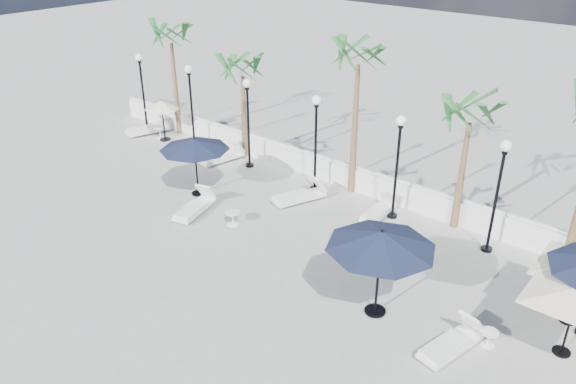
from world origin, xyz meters
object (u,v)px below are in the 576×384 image
Objects in this scene: lounger_0 at (148,128)px; lounger_5 at (451,343)px; parasol_navy_left at (194,144)px; parasol_navy_mid at (381,240)px; lounger_3 at (300,195)px; lounger_4 at (378,211)px; lounger_1 at (222,156)px; lounger_2 at (195,207)px; parasol_cream_small at (162,105)px.

lounger_5 is at bearing 3.39° from lounger_0.
parasol_navy_left is 0.90× the size of parasol_navy_mid.
lounger_3 is at bearing 30.53° from parasol_navy_left.
parasol_navy_mid reaches higher than lounger_4.
lounger_1 is 5.05m from lounger_3.
parasol_navy_mid reaches higher than lounger_1.
lounger_0 reaches higher than lounger_2.
lounger_5 is 0.77× the size of parasol_navy_left.
lounger_1 is 4.73m from lounger_2.
parasol_navy_mid is at bearing -17.81° from parasol_cream_small.
parasol_navy_left reaches higher than lounger_0.
lounger_1 is at bearing 177.62° from lounger_4.
lounger_1 is (5.26, -0.09, -0.01)m from lounger_0.
lounger_1 reaches higher than lounger_5.
lounger_3 is 1.18× the size of lounger_4.
lounger_0 is 13.15m from lounger_4.
parasol_cream_small reaches higher than lounger_4.
lounger_1 is 13.76m from lounger_5.
lounger_1 is at bearing 156.56° from parasol_navy_mid.
lounger_0 is at bearing 176.94° from lounger_4.
lounger_4 is 6.96m from lounger_5.
lounger_3 is 7.14m from parasol_navy_mid.
lounger_2 is 1.04× the size of lounger_5.
parasol_navy_left is at bearing -158.37° from lounger_4.
lounger_2 reaches higher than lounger_4.
lounger_0 is 1.11× the size of lounger_5.
lounger_5 is at bearing -46.78° from lounger_4.
lounger_3 is at bearing 1.68° from lounger_1.
parasol_navy_left reaches higher than parasol_cream_small.
lounger_1 is at bearing 107.97° from lounger_2.
lounger_3 is at bearing 13.25° from lounger_0.
lounger_0 is at bearing 156.80° from parasol_navy_left.
lounger_4 is at bearing 120.40° from parasol_navy_mid.
parasol_navy_mid is at bearing 1.72° from lounger_0.
parasol_cream_small is at bearing -170.28° from lounger_1.
lounger_3 is 3.04m from lounger_4.
parasol_navy_left is at bearing -4.98° from lounger_0.
parasol_navy_left reaches higher than lounger_1.
lounger_5 is 0.69× the size of parasol_navy_mid.
parasol_navy_left is (1.55, -2.82, 1.81)m from lounger_1.
parasol_navy_mid is (-2.27, 0.10, 2.07)m from lounger_5.
lounger_1 is 7.89m from lounger_4.
parasol_cream_small is (1.31, -0.02, 1.45)m from lounger_0.
lounger_5 is at bearing -9.31° from lounger_1.
lounger_0 is 1.22× the size of lounger_4.
lounger_4 is 0.63× the size of parasol_navy_mid.
lounger_5 is (7.94, -3.93, -0.02)m from lounger_3.
lounger_0 reaches higher than lounger_3.
lounger_5 is at bearing -15.86° from parasol_cream_small.
lounger_3 reaches higher than lounger_1.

